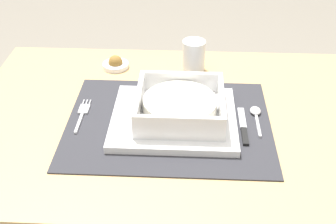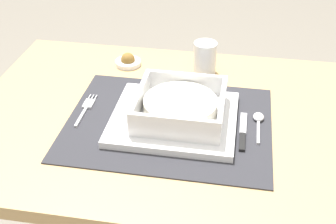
{
  "view_description": "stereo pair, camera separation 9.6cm",
  "coord_description": "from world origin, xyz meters",
  "px_view_note": "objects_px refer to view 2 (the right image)",
  "views": [
    {
      "loc": [
        0.04,
        -0.82,
        1.3
      ],
      "look_at": [
        -0.0,
        -0.03,
        0.76
      ],
      "focal_mm": 47.82,
      "sensor_mm": 36.0,
      "label": 1
    },
    {
      "loc": [
        0.13,
        -0.81,
        1.3
      ],
      "look_at": [
        -0.0,
        -0.03,
        0.76
      ],
      "focal_mm": 47.82,
      "sensor_mm": 36.0,
      "label": 2
    }
  ],
  "objects_px": {
    "dining_table": "(171,156)",
    "drinking_glass": "(205,59)",
    "spoon": "(258,120)",
    "porridge_bowl": "(180,107)",
    "butter_knife": "(243,133)",
    "condiment_saucer": "(128,61)",
    "fork": "(87,107)"
  },
  "relations": [
    {
      "from": "dining_table",
      "to": "drinking_glass",
      "type": "bearing_deg",
      "value": 76.06
    },
    {
      "from": "spoon",
      "to": "dining_table",
      "type": "bearing_deg",
      "value": -178.33
    },
    {
      "from": "porridge_bowl",
      "to": "drinking_glass",
      "type": "xyz_separation_m",
      "value": [
        0.03,
        0.23,
        -0.0
      ]
    },
    {
      "from": "dining_table",
      "to": "drinking_glass",
      "type": "xyz_separation_m",
      "value": [
        0.05,
        0.21,
        0.16
      ]
    },
    {
      "from": "butter_knife",
      "to": "condiment_saucer",
      "type": "distance_m",
      "value": 0.41
    },
    {
      "from": "spoon",
      "to": "condiment_saucer",
      "type": "relative_size",
      "value": 1.59
    },
    {
      "from": "dining_table",
      "to": "condiment_saucer",
      "type": "distance_m",
      "value": 0.3
    },
    {
      "from": "drinking_glass",
      "to": "condiment_saucer",
      "type": "bearing_deg",
      "value": 178.29
    },
    {
      "from": "butter_knife",
      "to": "fork",
      "type": "bearing_deg",
      "value": 175.26
    },
    {
      "from": "dining_table",
      "to": "fork",
      "type": "bearing_deg",
      "value": -178.04
    },
    {
      "from": "fork",
      "to": "drinking_glass",
      "type": "distance_m",
      "value": 0.33
    },
    {
      "from": "porridge_bowl",
      "to": "fork",
      "type": "relative_size",
      "value": 1.44
    },
    {
      "from": "porridge_bowl",
      "to": "butter_knife",
      "type": "distance_m",
      "value": 0.14
    },
    {
      "from": "spoon",
      "to": "drinking_glass",
      "type": "distance_m",
      "value": 0.25
    },
    {
      "from": "butter_knife",
      "to": "porridge_bowl",
      "type": "bearing_deg",
      "value": 171.08
    },
    {
      "from": "butter_knife",
      "to": "spoon",
      "type": "bearing_deg",
      "value": 60.44
    },
    {
      "from": "fork",
      "to": "butter_knife",
      "type": "xyz_separation_m",
      "value": [
        0.36,
        -0.04,
        0.0
      ]
    },
    {
      "from": "porridge_bowl",
      "to": "drinking_glass",
      "type": "bearing_deg",
      "value": 82.95
    },
    {
      "from": "fork",
      "to": "butter_knife",
      "type": "bearing_deg",
      "value": -3.67
    },
    {
      "from": "condiment_saucer",
      "to": "spoon",
      "type": "bearing_deg",
      "value": -31.54
    },
    {
      "from": "dining_table",
      "to": "porridge_bowl",
      "type": "height_order",
      "value": "porridge_bowl"
    },
    {
      "from": "condiment_saucer",
      "to": "butter_knife",
      "type": "bearing_deg",
      "value": -40.19
    },
    {
      "from": "dining_table",
      "to": "butter_knife",
      "type": "bearing_deg",
      "value": -16.14
    },
    {
      "from": "fork",
      "to": "drinking_glass",
      "type": "xyz_separation_m",
      "value": [
        0.25,
        0.22,
        0.03
      ]
    },
    {
      "from": "dining_table",
      "to": "spoon",
      "type": "bearing_deg",
      "value": 1.86
    },
    {
      "from": "fork",
      "to": "condiment_saucer",
      "type": "relative_size",
      "value": 1.89
    },
    {
      "from": "porridge_bowl",
      "to": "spoon",
      "type": "distance_m",
      "value": 0.17
    },
    {
      "from": "dining_table",
      "to": "butter_knife",
      "type": "relative_size",
      "value": 6.87
    },
    {
      "from": "drinking_glass",
      "to": "spoon",
      "type": "bearing_deg",
      "value": -55.8
    },
    {
      "from": "porridge_bowl",
      "to": "butter_knife",
      "type": "relative_size",
      "value": 1.4
    },
    {
      "from": "porridge_bowl",
      "to": "condiment_saucer",
      "type": "bearing_deg",
      "value": 126.44
    },
    {
      "from": "fork",
      "to": "butter_knife",
      "type": "distance_m",
      "value": 0.36
    }
  ]
}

